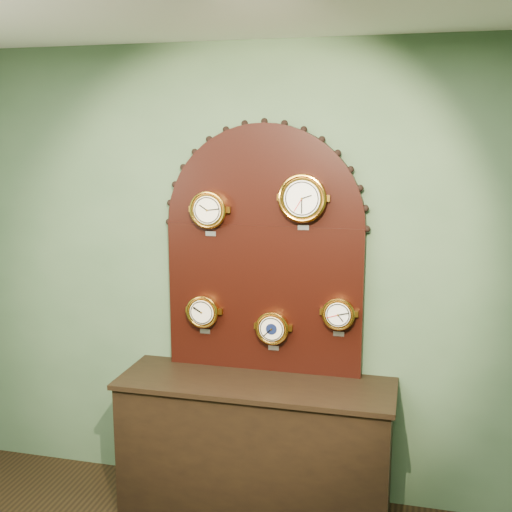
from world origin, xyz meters
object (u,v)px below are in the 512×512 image
(roman_clock, at_px, (209,210))
(tide_clock, at_px, (339,313))
(barometer, at_px, (273,328))
(arabic_clock, at_px, (303,198))
(hygrometer, at_px, (203,311))
(shop_counter, at_px, (255,449))
(display_board, at_px, (264,242))

(roman_clock, xyz_separation_m, tide_clock, (0.79, 0.00, -0.59))
(barometer, bearing_deg, tide_clock, 0.06)
(arabic_clock, height_order, barometer, arabic_clock)
(hygrometer, distance_m, barometer, 0.44)
(arabic_clock, height_order, hygrometer, arabic_clock)
(barometer, bearing_deg, hygrometer, 179.98)
(shop_counter, distance_m, arabic_clock, 1.53)
(shop_counter, relative_size, arabic_clock, 4.85)
(display_board, relative_size, barometer, 6.01)
(arabic_clock, distance_m, hygrometer, 0.94)
(roman_clock, relative_size, tide_clock, 1.13)
(tide_clock, bearing_deg, roman_clock, -179.94)
(roman_clock, distance_m, arabic_clock, 0.57)
(shop_counter, bearing_deg, barometer, 65.72)
(shop_counter, distance_m, display_board, 1.25)
(roman_clock, xyz_separation_m, barometer, (0.39, 0.00, -0.70))
(shop_counter, distance_m, tide_clock, 0.97)
(display_board, distance_m, hygrometer, 0.57)
(arabic_clock, xyz_separation_m, hygrometer, (-0.61, 0.00, -0.71))
(roman_clock, bearing_deg, shop_counter, -25.35)
(shop_counter, xyz_separation_m, arabic_clock, (0.24, 0.15, 1.50))
(roman_clock, distance_m, tide_clock, 0.98)
(barometer, bearing_deg, display_board, 136.37)
(shop_counter, relative_size, barometer, 6.28)
(roman_clock, relative_size, hygrometer, 1.08)
(arabic_clock, relative_size, barometer, 1.30)
(arabic_clock, bearing_deg, shop_counter, -147.93)
(arabic_clock, xyz_separation_m, tide_clock, (0.22, 0.00, -0.67))
(hygrometer, bearing_deg, roman_clock, -0.73)
(roman_clock, height_order, barometer, roman_clock)
(shop_counter, bearing_deg, arabic_clock, 32.07)
(roman_clock, bearing_deg, arabic_clock, -0.13)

